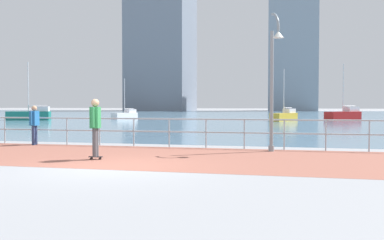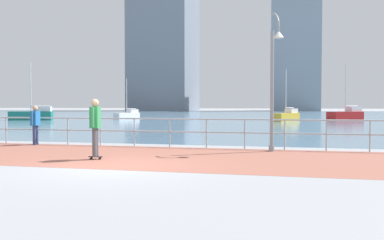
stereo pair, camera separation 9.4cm
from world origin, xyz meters
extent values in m
plane|color=gray|center=(0.00, 40.00, 0.00)|extent=(220.00, 220.00, 0.00)
cube|color=#935647|center=(0.00, 2.35, 0.00)|extent=(28.00, 5.73, 0.01)
cube|color=slate|center=(0.00, 50.21, 0.00)|extent=(180.00, 88.00, 0.00)
cylinder|color=#9EADB7|center=(-7.00, 5.21, 0.53)|extent=(0.05, 0.05, 1.06)
cylinder|color=#9EADB7|center=(-5.60, 5.21, 0.53)|extent=(0.05, 0.05, 1.06)
cylinder|color=#9EADB7|center=(-4.20, 5.21, 0.53)|extent=(0.05, 0.05, 1.06)
cylinder|color=#9EADB7|center=(-2.80, 5.21, 0.53)|extent=(0.05, 0.05, 1.06)
cylinder|color=#9EADB7|center=(-1.40, 5.21, 0.53)|extent=(0.05, 0.05, 1.06)
cylinder|color=#9EADB7|center=(0.00, 5.21, 0.53)|extent=(0.05, 0.05, 1.06)
cylinder|color=#9EADB7|center=(1.40, 5.21, 0.53)|extent=(0.05, 0.05, 1.06)
cylinder|color=#9EADB7|center=(2.80, 5.21, 0.53)|extent=(0.05, 0.05, 1.06)
cylinder|color=#9EADB7|center=(4.20, 5.21, 0.53)|extent=(0.05, 0.05, 1.06)
cylinder|color=#9EADB7|center=(5.60, 5.21, 0.53)|extent=(0.05, 0.05, 1.06)
cylinder|color=#9EADB7|center=(7.00, 5.21, 0.53)|extent=(0.05, 0.05, 1.06)
cylinder|color=#9EADB7|center=(0.00, 5.21, 1.06)|extent=(25.20, 0.06, 0.06)
cylinder|color=#9EADB7|center=(0.00, 5.21, 0.58)|extent=(25.20, 0.06, 0.06)
cylinder|color=gray|center=(3.78, 4.61, 0.10)|extent=(0.19, 0.19, 0.20)
cylinder|color=gray|center=(3.78, 4.61, 2.04)|extent=(0.12, 0.12, 4.08)
cylinder|color=gray|center=(3.82, 4.54, 4.61)|extent=(0.15, 0.20, 0.11)
cylinder|color=gray|center=(3.88, 4.40, 4.57)|extent=(0.16, 0.21, 0.15)
cylinder|color=gray|center=(3.93, 4.28, 4.48)|extent=(0.15, 0.20, 0.18)
cylinder|color=gray|center=(3.97, 4.19, 4.37)|extent=(0.14, 0.18, 0.19)
cylinder|color=gray|center=(4.00, 4.13, 4.22)|extent=(0.13, 0.15, 0.19)
cylinder|color=gray|center=(4.01, 4.12, 4.07)|extent=(0.11, 0.11, 0.17)
cone|color=silver|center=(4.01, 4.12, 3.87)|extent=(0.36, 0.36, 0.22)
cylinder|color=black|center=(-0.94, 1.28, 0.03)|extent=(0.06, 0.04, 0.06)
cylinder|color=black|center=(-0.93, 1.21, 0.03)|extent=(0.06, 0.04, 0.06)
cylinder|color=black|center=(-1.20, 1.24, 0.03)|extent=(0.06, 0.04, 0.06)
cylinder|color=black|center=(-1.19, 1.17, 0.03)|extent=(0.06, 0.04, 0.06)
cube|color=black|center=(-1.07, 1.22, 0.08)|extent=(0.41, 0.17, 0.02)
cylinder|color=#4C4C51|center=(-1.08, 1.30, 0.50)|extent=(0.15, 0.15, 0.82)
cylinder|color=#4C4C51|center=(-1.05, 1.15, 0.50)|extent=(0.15, 0.15, 0.82)
cube|color=#2D8C4C|center=(-1.07, 1.22, 1.22)|extent=(0.29, 0.37, 0.61)
cylinder|color=#2D8C4C|center=(-1.10, 1.45, 1.24)|extent=(0.10, 0.10, 0.58)
cylinder|color=#2D8C4C|center=(-1.03, 1.00, 1.24)|extent=(0.10, 0.10, 0.58)
sphere|color=tan|center=(-1.07, 1.22, 1.64)|extent=(0.23, 0.23, 0.23)
cylinder|color=navy|center=(-5.41, 4.94, 0.38)|extent=(0.13, 0.13, 0.76)
cylinder|color=navy|center=(-5.41, 4.78, 0.38)|extent=(0.13, 0.13, 0.76)
cube|color=#236BB2|center=(-5.41, 4.86, 1.05)|extent=(0.25, 0.35, 0.57)
cylinder|color=#236BB2|center=(-5.42, 5.09, 1.06)|extent=(0.09, 0.09, 0.54)
cylinder|color=#236BB2|center=(-5.40, 4.63, 1.06)|extent=(0.09, 0.09, 0.54)
sphere|color=tan|center=(-5.41, 4.86, 1.44)|extent=(0.21, 0.21, 0.21)
cube|color=white|center=(-13.24, 33.67, 0.33)|extent=(2.11, 3.23, 0.67)
cube|color=silver|center=(-12.87, 34.53, 0.85)|extent=(1.06, 1.29, 0.37)
cylinder|color=silver|center=(-13.24, 33.67, 2.51)|extent=(0.07, 0.07, 3.70)
cylinder|color=silver|center=(-12.97, 34.30, 1.11)|extent=(0.61, 1.31, 0.06)
cube|color=#B21E1E|center=(9.32, 35.12, 0.43)|extent=(3.76, 3.63, 0.86)
cube|color=silver|center=(10.20, 35.93, 1.09)|extent=(1.64, 1.61, 0.48)
cylinder|color=silver|center=(9.32, 35.12, 3.23)|extent=(0.10, 0.10, 4.75)
cylinder|color=silver|center=(9.96, 35.72, 1.43)|extent=(1.37, 1.28, 0.08)
cube|color=#197266|center=(-21.09, 27.96, 0.44)|extent=(4.28, 2.56, 0.88)
cube|color=silver|center=(-19.94, 28.37, 1.12)|extent=(1.69, 1.33, 0.49)
cylinder|color=silver|center=(-21.09, 27.96, 3.31)|extent=(0.10, 0.10, 4.87)
cylinder|color=silver|center=(-20.24, 28.26, 1.46)|extent=(1.76, 0.69, 0.08)
cube|color=gold|center=(3.63, 31.80, 0.38)|extent=(2.61, 3.60, 0.75)
cube|color=silver|center=(4.12, 32.73, 0.96)|extent=(1.26, 1.47, 0.42)
cylinder|color=silver|center=(3.63, 31.80, 2.84)|extent=(0.08, 0.08, 4.17)
cylinder|color=silver|center=(3.99, 32.48, 1.25)|extent=(0.80, 1.42, 0.07)
cube|color=slate|center=(-27.36, 93.16, 15.74)|extent=(14.46, 15.60, 31.48)
cube|color=#8493A3|center=(4.42, 96.66, 14.72)|extent=(11.16, 11.57, 29.44)
camera|label=1|loc=(4.50, -10.35, 1.61)|focal=40.69mm
camera|label=2|loc=(4.59, -10.32, 1.61)|focal=40.69mm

